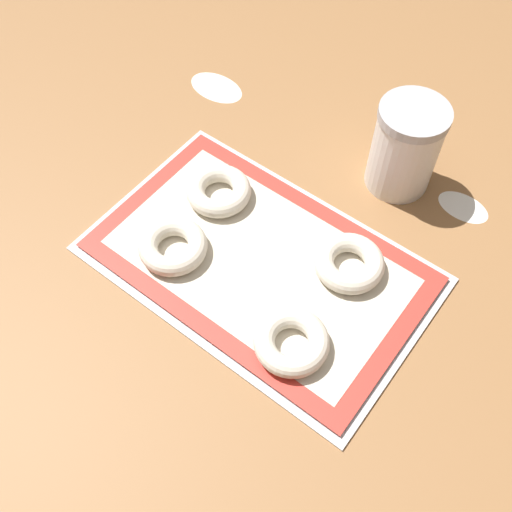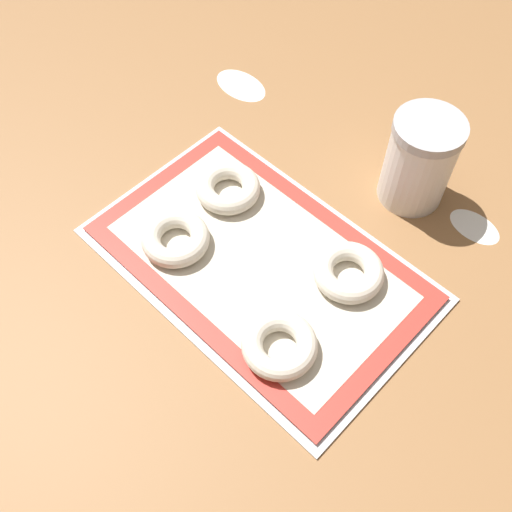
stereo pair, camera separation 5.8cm
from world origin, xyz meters
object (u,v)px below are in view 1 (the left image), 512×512
Objects in this scene: baking_tray at (256,264)px; bagel_front_right at (292,342)px; bagel_front_left at (173,246)px; bagel_back_right at (349,263)px; flour_canister at (405,147)px; bagel_back_left at (219,191)px.

bagel_front_right reaches higher than baking_tray.
bagel_back_right is (0.23, 0.14, 0.00)m from bagel_front_left.
bagel_front_right and bagel_back_right have the same top height.
bagel_front_left is at bearing 175.23° from bagel_front_right.
bagel_front_left is 0.27m from bagel_back_right.
bagel_front_right is at bearing -33.41° from baking_tray.
bagel_front_left is at bearing -149.06° from bagel_back_right.
flour_canister reaches higher than bagel_front_left.
bagel_back_left is 0.31m from flour_canister.
flour_canister reaches higher than bagel_front_right.
bagel_back_left is (-0.01, 0.13, 0.00)m from bagel_front_left.
bagel_front_left is at bearing -119.52° from flour_canister.
bagel_back_left is (-0.13, 0.07, 0.02)m from baking_tray.
bagel_front_left is 1.00× the size of bagel_back_right.
flour_canister is at bearing 46.15° from bagel_back_left.
bagel_front_right is at bearing -4.77° from bagel_front_left.
bagel_back_left is (-0.26, 0.15, 0.00)m from bagel_front_right.
bagel_front_left is 0.41m from flour_canister.
bagel_back_right is (0.12, 0.08, 0.02)m from baking_tray.
bagel_front_left is (-0.11, -0.06, 0.02)m from baking_tray.
bagel_back_right is (0.25, 0.01, 0.00)m from bagel_back_left.
baking_tray is 4.86× the size of bagel_front_right.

